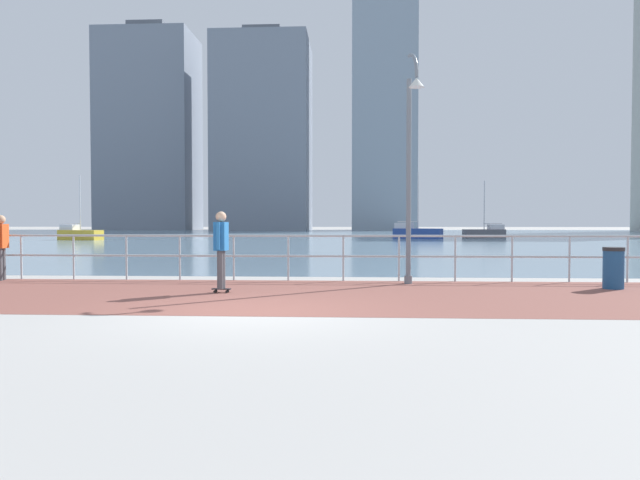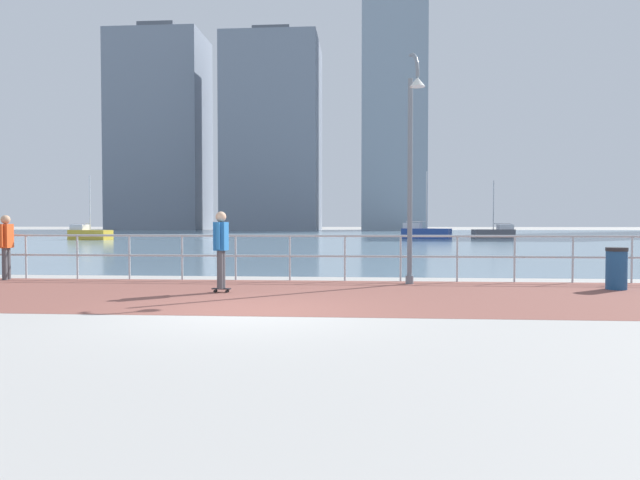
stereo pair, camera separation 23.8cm
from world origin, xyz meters
The scene contains 14 objects.
ground centered at (0.00, 40.00, 0.00)m, with size 220.00×220.00×0.00m, color #ADAAA5.
brick_paving centered at (0.00, 2.28, 0.00)m, with size 28.00×5.57×0.01m, color brown.
harbor_water centered at (0.00, 50.07, 0.00)m, with size 180.00×88.00×0.00m, color #6B899E.
waterfront_railing centered at (0.00, 5.07, 0.80)m, with size 25.25×0.06×1.17m.
lamppost centered at (3.01, 4.31, 3.04)m, with size 0.39×0.81×5.50m.
skateboarder centered at (-1.14, 2.49, 1.03)m, with size 0.41×0.55×1.71m.
bystander centered at (-7.32, 4.72, 0.98)m, with size 0.27×0.56×1.67m.
trash_bin centered at (7.44, 3.65, 0.47)m, with size 0.46×0.46×0.93m.
sailboat_white centered at (7.24, 41.05, 0.56)m, with size 4.33×2.82×5.84m.
sailboat_red centered at (-20.56, 36.33, 0.50)m, with size 3.93×2.22×5.28m.
sailboat_yellow centered at (13.70, 43.23, 0.49)m, with size 3.82×1.74×5.18m.
tower_glass centered at (-13.74, 91.21, 16.56)m, with size 16.04×15.18×34.79m.
tower_slate centered at (7.05, 90.80, 22.36)m, with size 10.72×11.54×46.39m.
tower_concrete centered at (-35.70, 95.77, 18.05)m, with size 16.75×12.26×37.77m.
Camera 1 is at (1.60, -9.50, 1.50)m, focal length 32.39 mm.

